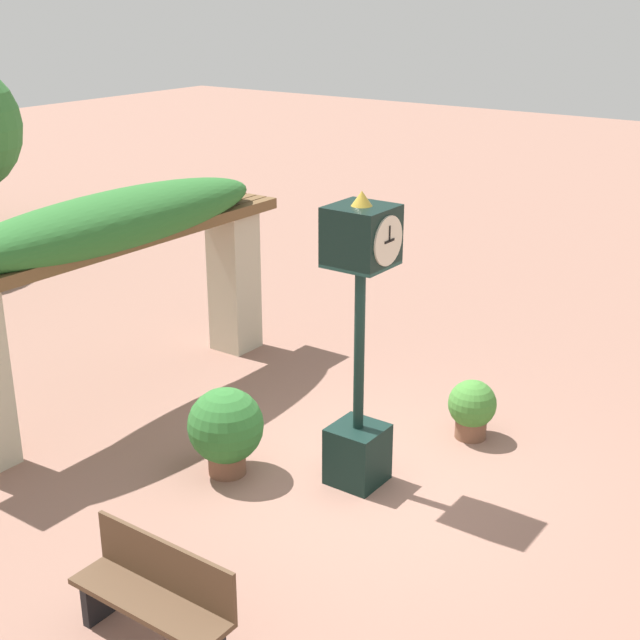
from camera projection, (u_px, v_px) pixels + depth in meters
The scene contains 6 objects.
ground_plane at pixel (361, 481), 9.75m from camera, with size 60.00×60.00×0.00m, color #8E6656.
pedestal_clock at pixel (359, 340), 9.17m from camera, with size 0.61×0.65×3.22m.
pergola at pixel (117, 246), 11.01m from camera, with size 5.49×1.16×2.74m.
potted_plant_near_left at pixel (472, 407), 10.57m from camera, with size 0.58×0.58×0.73m.
potted_plant_near_right at pixel (226, 428), 9.72m from camera, with size 0.84×0.84×1.01m.
park_bench at pixel (155, 596), 7.23m from camera, with size 0.42×1.50×0.89m.
Camera 1 is at (-7.19, -4.59, 5.07)m, focal length 50.00 mm.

